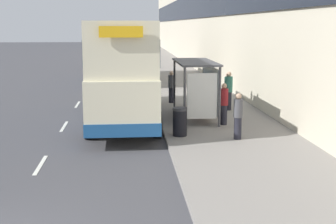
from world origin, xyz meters
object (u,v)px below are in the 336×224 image
(double_decker_bus_near, at_px, (123,69))
(pedestrian_4, at_px, (238,116))
(pedestrian_at_shelter, at_px, (224,104))
(pedestrian_3, at_px, (171,87))
(car_2, at_px, (124,59))
(litter_bin, at_px, (180,122))
(double_decker_bus_ahead, at_px, (126,51))
(pedestrian_2, at_px, (229,90))
(pedestrian_1, at_px, (228,89))
(car_0, at_px, (128,46))
(bus_shelter, at_px, (200,79))
(car_1, at_px, (126,54))

(double_decker_bus_near, xyz_separation_m, pedestrian_4, (4.08, -4.33, -1.29))
(pedestrian_at_shelter, relative_size, pedestrian_3, 1.02)
(car_2, relative_size, litter_bin, 4.10)
(double_decker_bus_ahead, distance_m, car_2, 11.34)
(litter_bin, bearing_deg, double_decker_bus_near, 119.76)
(pedestrian_3, height_order, pedestrian_4, pedestrian_3)
(pedestrian_4, bearing_deg, pedestrian_2, 80.99)
(pedestrian_at_shelter, xyz_separation_m, pedestrian_1, (1.11, 4.44, -0.02))
(car_0, bearing_deg, pedestrian_1, -84.51)
(double_decker_bus_ahead, bearing_deg, pedestrian_1, -67.19)
(bus_shelter, distance_m, car_0, 53.88)
(car_2, relative_size, pedestrian_2, 2.33)
(pedestrian_2, bearing_deg, car_0, 95.15)
(bus_shelter, distance_m, double_decker_bus_near, 3.37)
(car_0, bearing_deg, pedestrian_3, -87.51)
(pedestrian_3, distance_m, pedestrian_4, 8.30)
(car_0, relative_size, car_1, 0.98)
(pedestrian_at_shelter, height_order, pedestrian_3, pedestrian_at_shelter)
(pedestrian_4, bearing_deg, bus_shelter, 101.71)
(pedestrian_2, bearing_deg, car_1, 98.23)
(pedestrian_at_shelter, relative_size, pedestrian_2, 0.92)
(pedestrian_at_shelter, relative_size, pedestrian_4, 1.03)
(bus_shelter, distance_m, pedestrian_1, 3.80)
(pedestrian_1, bearing_deg, car_0, 95.49)
(pedestrian_at_shelter, bearing_deg, pedestrian_2, 74.52)
(double_decker_bus_ahead, distance_m, pedestrian_2, 14.14)
(double_decker_bus_ahead, distance_m, pedestrian_4, 19.43)
(pedestrian_3, relative_size, pedestrian_4, 1.00)
(pedestrian_3, relative_size, litter_bin, 1.59)
(litter_bin, bearing_deg, car_2, 94.29)
(car_1, height_order, pedestrian_2, pedestrian_2)
(car_1, bearing_deg, double_decker_bus_ahead, -89.99)
(pedestrian_1, xyz_separation_m, pedestrian_3, (-2.72, 1.22, 0.00))
(bus_shelter, distance_m, pedestrian_3, 4.55)
(car_2, relative_size, pedestrian_at_shelter, 2.52)
(pedestrian_4, xyz_separation_m, litter_bin, (-2.00, 0.70, -0.32))
(car_0, xyz_separation_m, pedestrian_1, (4.87, -50.62, 0.10))
(car_0, xyz_separation_m, litter_bin, (1.75, -56.85, -0.22))
(car_0, height_order, pedestrian_4, car_0)
(pedestrian_2, bearing_deg, pedestrian_3, 136.60)
(car_0, relative_size, pedestrian_2, 2.39)
(pedestrian_4, bearing_deg, litter_bin, 160.76)
(bus_shelter, relative_size, car_2, 0.98)
(bus_shelter, xyz_separation_m, car_0, (-2.97, 53.79, -0.99))
(litter_bin, bearing_deg, pedestrian_at_shelter, 41.69)
(double_decker_bus_near, relative_size, pedestrian_4, 6.29)
(pedestrian_1, bearing_deg, double_decker_bus_ahead, 112.81)
(car_2, height_order, pedestrian_at_shelter, pedestrian_at_shelter)
(car_0, xyz_separation_m, car_2, (-0.46, -27.33, -0.06))
(car_1, bearing_deg, pedestrian_1, -81.13)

